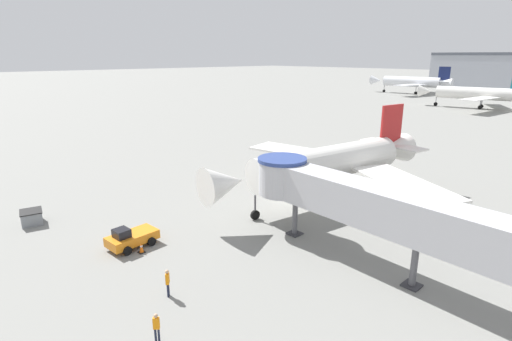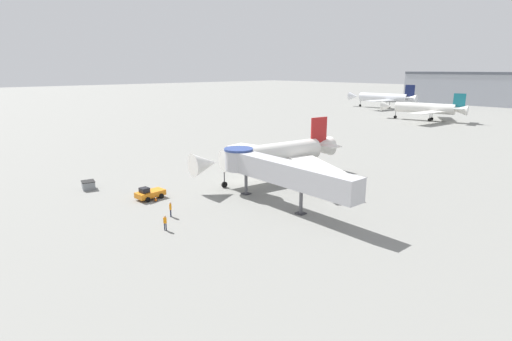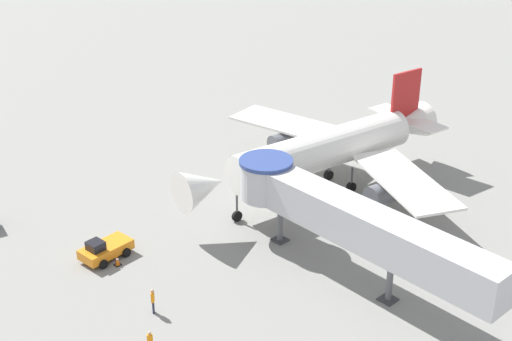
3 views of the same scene
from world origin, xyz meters
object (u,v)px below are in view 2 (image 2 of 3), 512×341
(ground_crew_marshaller, at_px, (165,222))
(background_jet_teal_tail, at_px, (426,108))
(main_airplane, at_px, (276,154))
(traffic_cone_starboard_wing, at_px, (320,191))
(service_container_gray, at_px, (88,185))
(background_jet_navy_tail, at_px, (384,98))
(pushback_tug_orange, at_px, (150,193))
(jet_bridge, at_px, (276,170))
(ground_crew_wing_walker, at_px, (170,208))
(traffic_cone_apron_front, at_px, (156,198))

(ground_crew_marshaller, relative_size, background_jet_teal_tail, 0.05)
(main_airplane, height_order, traffic_cone_starboard_wing, main_airplane)
(service_container_gray, distance_m, background_jet_navy_tail, 149.21)
(pushback_tug_orange, xyz_separation_m, service_container_gray, (-10.24, -4.48, -0.15))
(ground_crew_marshaller, height_order, background_jet_teal_tail, background_jet_teal_tail)
(pushback_tug_orange, bearing_deg, background_jet_navy_tail, 103.86)
(jet_bridge, relative_size, background_jet_navy_tail, 0.71)
(pushback_tug_orange, distance_m, ground_crew_marshaller, 11.84)
(main_airplane, relative_size, pushback_tug_orange, 6.72)
(ground_crew_marshaller, bearing_deg, pushback_tug_orange, -66.82)
(traffic_cone_starboard_wing, relative_size, background_jet_teal_tail, 0.03)
(pushback_tug_orange, relative_size, ground_crew_wing_walker, 2.17)
(ground_crew_marshaller, xyz_separation_m, background_jet_teal_tail, (-25.03, 114.40, 3.20))
(main_airplane, distance_m, traffic_cone_starboard_wing, 10.79)
(service_container_gray, height_order, background_jet_navy_tail, background_jet_navy_tail)
(traffic_cone_apron_front, bearing_deg, service_container_gray, -158.58)
(pushback_tug_orange, bearing_deg, main_airplane, 74.03)
(jet_bridge, bearing_deg, ground_crew_wing_walker, -111.75)
(service_container_gray, relative_size, background_jet_teal_tail, 0.07)
(background_jet_navy_tail, bearing_deg, background_jet_teal_tail, 40.58)
(service_container_gray, height_order, background_jet_teal_tail, background_jet_teal_tail)
(main_airplane, xyz_separation_m, pushback_tug_orange, (-3.99, -20.16, -3.16))
(service_container_gray, xyz_separation_m, traffic_cone_starboard_wing, (24.36, 23.46, -0.21))
(traffic_cone_apron_front, height_order, background_jet_navy_tail, background_jet_navy_tail)
(traffic_cone_starboard_wing, xyz_separation_m, background_jet_navy_tail, (-61.32, 121.05, 4.22))
(ground_crew_wing_walker, bearing_deg, background_jet_teal_tail, -38.65)
(traffic_cone_apron_front, distance_m, ground_crew_marshaller, 10.56)
(background_jet_navy_tail, bearing_deg, pushback_tug_orange, 10.87)
(jet_bridge, relative_size, pushback_tug_orange, 5.59)
(traffic_cone_apron_front, relative_size, background_jet_teal_tail, 0.03)
(traffic_cone_apron_front, height_order, background_jet_teal_tail, background_jet_teal_tail)
(pushback_tug_orange, relative_size, ground_crew_marshaller, 2.32)
(pushback_tug_orange, distance_m, traffic_cone_apron_front, 1.49)
(pushback_tug_orange, distance_m, background_jet_navy_tail, 147.81)
(traffic_cone_starboard_wing, distance_m, ground_crew_wing_walker, 21.33)
(jet_bridge, distance_m, background_jet_navy_tail, 142.49)
(traffic_cone_starboard_wing, bearing_deg, jet_bridge, -96.66)
(background_jet_navy_tail, bearing_deg, service_container_gray, 6.59)
(pushback_tug_orange, xyz_separation_m, traffic_cone_apron_front, (1.44, 0.10, -0.37))
(pushback_tug_orange, xyz_separation_m, ground_crew_marshaller, (11.14, -4.01, 0.23))
(service_container_gray, xyz_separation_m, background_jet_navy_tail, (-36.96, 144.51, 4.01))
(service_container_gray, height_order, traffic_cone_starboard_wing, service_container_gray)
(service_container_gray, bearing_deg, background_jet_navy_tail, 104.35)
(traffic_cone_starboard_wing, distance_m, background_jet_navy_tail, 135.76)
(jet_bridge, height_order, background_jet_teal_tail, background_jet_teal_tail)
(pushback_tug_orange, height_order, background_jet_teal_tail, background_jet_teal_tail)
(pushback_tug_orange, relative_size, service_container_gray, 1.72)
(ground_crew_marshaller, bearing_deg, ground_crew_wing_walker, -85.59)
(pushback_tug_orange, bearing_deg, jet_bridge, 34.96)
(jet_bridge, xyz_separation_m, ground_crew_wing_walker, (-5.31, -12.37, -3.59))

